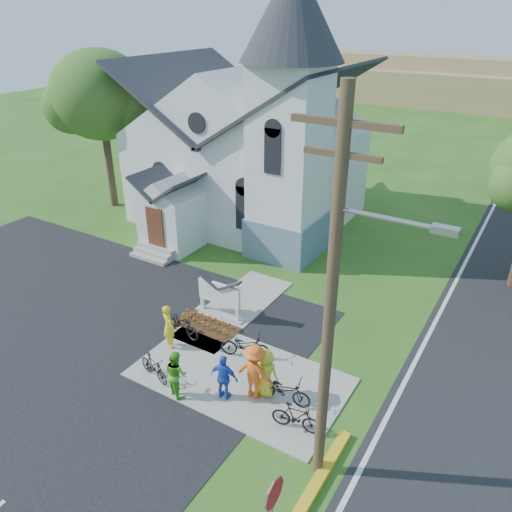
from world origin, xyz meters
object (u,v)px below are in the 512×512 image
Objects in this scene: cyclist_1 at (176,373)px; bike_2 at (245,346)px; utility_pole at (334,298)px; cyclist_2 at (224,377)px; cyclist_4 at (266,373)px; cyclist_0 at (169,326)px; bike_1 at (154,367)px; bike_4 at (284,390)px; bike_3 at (296,417)px; stop_sign at (273,503)px; bike_0 at (181,323)px; church_sign at (219,294)px; cyclist_3 at (255,372)px.

cyclist_1 is 0.91× the size of bike_2.
utility_pole reaches higher than cyclist_2.
cyclist_2 is at bearing 38.34° from cyclist_4.
bike_1 is at bearing 136.19° from cyclist_0.
utility_pole reaches higher than bike_4.
bike_3 is at bearing -140.45° from bike_4.
stop_sign is 4.04m from bike_3.
utility_pole is at bearing -162.80° from cyclist_1.
stop_sign reaches higher than cyclist_0.
stop_sign is 7.18m from bike_1.
cyclist_1 reaches higher than bike_0.
cyclist_2 is at bearing -177.16° from cyclist_0.
utility_pole is 5.32× the size of bike_0.
utility_pole reaches higher than church_sign.
church_sign reaches higher than bike_1.
cyclist_3 is at bearing 125.90° from stop_sign.
bike_0 is at bearing 61.47° from bike_3.
cyclist_3 reaches higher than cyclist_0.
bike_4 is (0.91, 0.26, -0.49)m from cyclist_3.
cyclist_2 reaches higher than bike_0.
cyclist_4 reaches higher than bike_2.
church_sign is 6.59m from bike_3.
cyclist_4 is (2.42, 1.45, 0.03)m from cyclist_1.
stop_sign is 7.29m from bike_2.
bike_1 is (0.33, -4.23, -0.53)m from church_sign.
bike_2 is (-4.28, 3.00, -4.89)m from utility_pole.
church_sign is at bearing -5.20° from bike_0.
cyclist_4 reaches higher than bike_4.
cyclist_2 is (1.40, 0.62, -0.00)m from cyclist_1.
bike_4 is at bearing -33.25° from church_sign.
cyclist_4 is (-2.77, 4.45, -0.90)m from stop_sign.
bike_1 is 3.78m from cyclist_4.
bike_1 is (-1.11, 0.17, -0.36)m from cyclist_1.
church_sign reaches higher than bike_4.
bike_4 is at bearing -139.68° from bike_2.
utility_pole is at bearing -35.60° from church_sign.
bike_3 is (3.08, -2.09, -0.01)m from bike_2.
stop_sign is (0.07, -2.70, -3.62)m from utility_pole.
bike_0 is 2.78m from bike_2.
cyclist_0 is 5.88m from bike_3.
cyclist_3 reaches higher than bike_4.
church_sign is 4.28m from bike_1.
bike_2 is at bearing 46.11° from bike_3.
cyclist_4 is at bearing -55.16° from bike_1.
bike_2 is at bearing 127.33° from stop_sign.
bike_2 is 1.18× the size of bike_3.
cyclist_1 is at bearing 29.59° from cyclist_3.
cyclist_3 is 0.39m from cyclist_4.
stop_sign is at bearing 168.50° from cyclist_0.
bike_3 is (-1.20, 0.92, -4.90)m from utility_pole.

